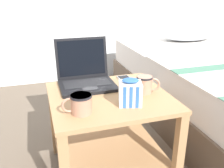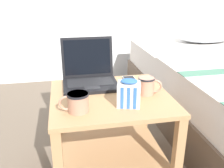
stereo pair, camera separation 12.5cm
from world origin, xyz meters
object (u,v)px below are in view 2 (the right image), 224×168
Objects in this scene: mug_front_left at (147,85)px; mug_front_right at (77,101)px; snack_bag at (129,93)px; cell_phone at (130,80)px; laptop at (90,75)px.

mug_front_right is at bearing -161.04° from mug_front_left.
snack_bag reaches higher than cell_phone.
mug_front_right is at bearing -105.30° from laptop.
laptop is 2.25× the size of mug_front_right.
mug_front_left is (0.28, -0.22, 0.00)m from laptop.
laptop is at bearing 74.70° from mug_front_right.
mug_front_left is 0.92× the size of snack_bag.
snack_bag is at bearing -106.69° from cell_phone.
mug_front_right is at bearing -135.26° from cell_phone.
mug_front_left is 0.89× the size of mug_front_right.
snack_bag is 0.94× the size of cell_phone.
snack_bag is at bearing 5.18° from mug_front_right.
snack_bag is (-0.13, -0.11, 0.01)m from mug_front_left.
mug_front_right is (-0.09, -0.35, -0.00)m from laptop.
cell_phone is at bearing 73.31° from snack_bag.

